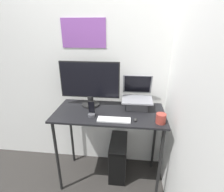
# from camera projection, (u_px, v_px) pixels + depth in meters

# --- Properties ---
(wall_back) EXTENTS (6.00, 0.06, 2.60)m
(wall_back) POSITION_uv_depth(u_px,v_px,m) (113.00, 68.00, 2.04)
(wall_back) COLOR white
(wall_back) RESTS_ON ground_plane
(wall_side_right) EXTENTS (0.05, 6.00, 2.60)m
(wall_side_right) POSITION_uv_depth(u_px,v_px,m) (188.00, 89.00, 1.38)
(wall_side_right) COLOR white
(wall_side_right) RESTS_ON ground_plane
(desk) EXTENTS (1.16, 0.56, 0.92)m
(desk) POSITION_uv_depth(u_px,v_px,m) (109.00, 120.00, 1.89)
(desk) COLOR black
(desk) RESTS_ON ground_plane
(laptop) EXTENTS (0.32, 0.33, 0.34)m
(laptop) POSITION_uv_depth(u_px,v_px,m) (137.00, 100.00, 1.92)
(laptop) COLOR #4C4C51
(laptop) RESTS_ON desk
(monitor) EXTENTS (0.66, 0.20, 0.50)m
(monitor) POSITION_uv_depth(u_px,v_px,m) (90.00, 84.00, 1.91)
(monitor) COLOR black
(monitor) RESTS_ON desk
(keyboard) EXTENTS (0.32, 0.10, 0.02)m
(keyboard) POSITION_uv_depth(u_px,v_px,m) (114.00, 120.00, 1.68)
(keyboard) COLOR white
(keyboard) RESTS_ON desk
(mouse) EXTENTS (0.03, 0.05, 0.02)m
(mouse) POSITION_uv_depth(u_px,v_px,m) (135.00, 120.00, 1.67)
(mouse) COLOR #262626
(mouse) RESTS_ON desk
(cell_phone) EXTENTS (0.07, 0.07, 0.16)m
(cell_phone) POSITION_uv_depth(u_px,v_px,m) (92.00, 112.00, 1.74)
(cell_phone) COLOR #4C4C51
(cell_phone) RESTS_ON desk
(computer_tower) EXTENTS (0.20, 0.46, 0.47)m
(computer_tower) POSITION_uv_depth(u_px,v_px,m) (118.00, 157.00, 2.19)
(computer_tower) COLOR black
(computer_tower) RESTS_ON ground_plane
(mug) EXTENTS (0.09, 0.09, 0.09)m
(mug) POSITION_uv_depth(u_px,v_px,m) (161.00, 118.00, 1.62)
(mug) COLOR #9E382D
(mug) RESTS_ON desk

